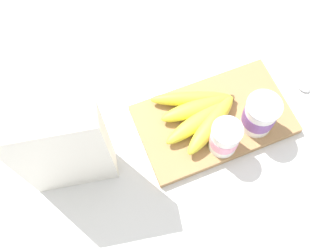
{
  "coord_description": "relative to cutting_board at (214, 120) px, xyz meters",
  "views": [
    {
      "loc": [
        0.24,
        0.3,
        0.8
      ],
      "look_at": [
        0.11,
        0.0,
        0.07
      ],
      "focal_mm": 40.31,
      "sensor_mm": 36.0,
      "label": 1
    }
  ],
  "objects": [
    {
      "name": "yogurt_cup_front",
      "position": [
        -0.08,
        0.05,
        0.06
      ],
      "size": [
        0.08,
        0.08,
        0.09
      ],
      "color": "white",
      "rests_on": "cutting_board"
    },
    {
      "name": "cutting_board",
      "position": [
        0.0,
        0.0,
        0.0
      ],
      "size": [
        0.35,
        0.2,
        0.02
      ],
      "primitive_type": "cube",
      "color": "#A37A4C",
      "rests_on": "ground_plane"
    },
    {
      "name": "yogurt_cup_back",
      "position": [
        0.01,
        0.07,
        0.05
      ],
      "size": [
        0.06,
        0.06,
        0.09
      ],
      "color": "white",
      "rests_on": "cutting_board"
    },
    {
      "name": "spoon",
      "position": [
        -0.24,
        -0.03,
        -0.01
      ],
      "size": [
        0.04,
        0.13,
        0.01
      ],
      "color": "silver",
      "rests_on": "ground_plane"
    },
    {
      "name": "banana_bunch",
      "position": [
        0.03,
        -0.02,
        0.03
      ],
      "size": [
        0.2,
        0.19,
        0.04
      ],
      "color": "yellow",
      "rests_on": "cutting_board"
    },
    {
      "name": "ground_plane",
      "position": [
        0.0,
        0.0,
        -0.01
      ],
      "size": [
        2.4,
        2.4,
        0.0
      ],
      "primitive_type": "plane",
      "color": "silver"
    },
    {
      "name": "cereal_box",
      "position": [
        0.33,
        -0.0,
        0.12
      ],
      "size": [
        0.18,
        0.09,
        0.27
      ],
      "primitive_type": "cube",
      "rotation": [
        0.0,
        0.0,
        -0.19
      ],
      "color": "white",
      "rests_on": "ground_plane"
    }
  ]
}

